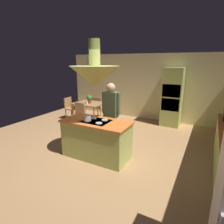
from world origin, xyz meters
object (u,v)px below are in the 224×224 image
at_px(dining_table, 89,106).
at_px(chair_facing_island, 78,114).
at_px(chair_by_back_wall, 98,106).
at_px(person_at_island, 111,111).
at_px(cup_on_table, 87,103).
at_px(oven_tower, 172,97).
at_px(chair_at_corner, 70,107).
at_px(potted_plant_on_table, 89,99).
at_px(kitchen_island, 97,139).
at_px(cooking_pot_on_cooktop, 87,118).

height_order(dining_table, chair_facing_island, chair_facing_island).
relative_size(chair_facing_island, chair_by_back_wall, 1.00).
distance_m(person_at_island, cup_on_table, 2.07).
xyz_separation_m(person_at_island, chair_facing_island, (-1.74, 0.79, -0.50)).
height_order(oven_tower, dining_table, oven_tower).
distance_m(chair_at_corner, potted_plant_on_table, 1.07).
bearing_deg(potted_plant_on_table, person_at_island, -39.97).
bearing_deg(cup_on_table, person_at_island, -36.48).
relative_size(kitchen_island, chair_at_corner, 1.88).
distance_m(chair_by_back_wall, chair_at_corner, 1.12).
relative_size(oven_tower, cup_on_table, 22.95).
xyz_separation_m(dining_table, cup_on_table, (0.08, -0.21, 0.15)).
relative_size(potted_plant_on_table, cup_on_table, 3.33).
xyz_separation_m(dining_table, chair_by_back_wall, (0.00, 0.65, -0.15)).
distance_m(kitchen_island, chair_by_back_wall, 3.23).
bearing_deg(chair_by_back_wall, dining_table, 90.00).
distance_m(potted_plant_on_table, cooking_pot_on_cooktop, 2.64).
bearing_deg(chair_facing_island, cooking_pot_on_cooktop, -45.79).
xyz_separation_m(chair_facing_island, cup_on_table, (0.08, 0.43, 0.30)).
distance_m(dining_table, chair_at_corner, 0.93).
height_order(kitchen_island, chair_facing_island, kitchen_island).
relative_size(oven_tower, chair_by_back_wall, 2.37).
bearing_deg(potted_plant_on_table, chair_by_back_wall, 96.01).
bearing_deg(chair_at_corner, chair_by_back_wall, -54.69).
height_order(kitchen_island, cooking_pot_on_cooktop, cooking_pot_on_cooktop).
bearing_deg(chair_at_corner, cup_on_table, -102.09).
height_order(chair_by_back_wall, chair_at_corner, same).
xyz_separation_m(chair_by_back_wall, cooking_pot_on_cooktop, (1.54, -2.88, 0.49)).
height_order(dining_table, cup_on_table, cup_on_table).
distance_m(cup_on_table, cooking_pot_on_cooktop, 2.50).
height_order(chair_at_corner, cup_on_table, chair_at_corner).
bearing_deg(chair_facing_island, dining_table, 90.00).
bearing_deg(dining_table, cup_on_table, -69.24).
xyz_separation_m(kitchen_island, person_at_island, (0.04, 0.66, 0.54)).
bearing_deg(chair_at_corner, person_at_island, -118.47).
bearing_deg(cup_on_table, chair_facing_island, -100.53).
height_order(chair_facing_island, chair_by_back_wall, same).
height_order(oven_tower, person_at_island, oven_tower).
height_order(person_at_island, chair_by_back_wall, person_at_island).
relative_size(oven_tower, dining_table, 1.93).
bearing_deg(person_at_island, chair_by_back_wall, 129.81).
height_order(kitchen_island, dining_table, kitchen_island).
distance_m(oven_tower, chair_at_corner, 3.92).
distance_m(dining_table, potted_plant_on_table, 0.29).
bearing_deg(potted_plant_on_table, dining_table, 149.83).
xyz_separation_m(potted_plant_on_table, cup_on_table, (0.01, -0.17, -0.12)).
bearing_deg(cup_on_table, potted_plant_on_table, 92.73).
bearing_deg(chair_by_back_wall, person_at_island, 129.81).
height_order(chair_by_back_wall, cup_on_table, chair_by_back_wall).
xyz_separation_m(chair_at_corner, cup_on_table, (0.99, -0.21, 0.30)).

